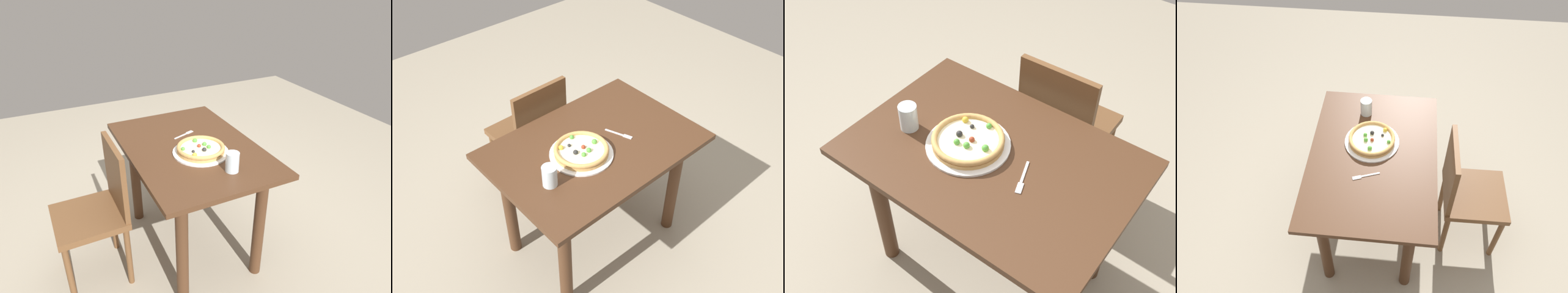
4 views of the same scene
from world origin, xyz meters
TOP-DOWN VIEW (x-y plane):
  - ground_plane at (0.00, 0.00)m, footprint 6.00×6.00m
  - dining_table at (0.00, 0.00)m, footprint 1.11×0.77m
  - chair_near at (-0.00, -0.60)m, footprint 0.41×0.41m
  - plate at (0.10, 0.02)m, footprint 0.33×0.33m
  - pizza at (0.10, 0.02)m, footprint 0.29×0.29m
  - fork at (-0.16, 0.04)m, footprint 0.07×0.16m
  - drinking_glass at (0.36, 0.08)m, footprint 0.07×0.07m

SIDE VIEW (x-z plane):
  - ground_plane at x=0.00m, z-range 0.00..0.00m
  - chair_near at x=0.00m, z-range 0.05..0.94m
  - dining_table at x=0.00m, z-range 0.23..1.00m
  - fork at x=-0.16m, z-range 0.77..0.77m
  - plate at x=0.10m, z-range 0.77..0.78m
  - pizza at x=0.10m, z-range 0.77..0.82m
  - drinking_glass at x=0.36m, z-range 0.77..0.88m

